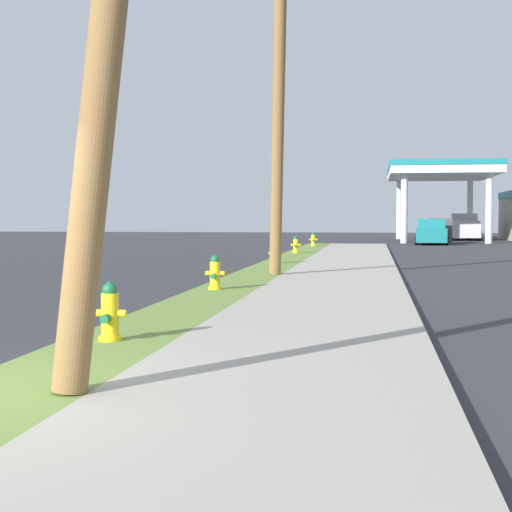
# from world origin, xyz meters

# --- Properties ---
(grass_verge) EXTENTS (1.40, 80.00, 0.12)m
(grass_verge) POSITION_xyz_m (0.70, 0.00, 0.06)
(grass_verge) COLOR olive
(grass_verge) RESTS_ON ground
(sidewalk_slab) EXTENTS (3.20, 80.00, 0.12)m
(sidewalk_slab) POSITION_xyz_m (3.00, 0.00, 0.06)
(sidewalk_slab) COLOR #A8A093
(sidewalk_slab) RESTS_ON ground
(fire_hydrant_nearest) EXTENTS (0.42, 0.38, 0.74)m
(fire_hydrant_nearest) POSITION_xyz_m (0.61, 3.00, 0.45)
(fire_hydrant_nearest) COLOR yellow
(fire_hydrant_nearest) RESTS_ON grass_verge
(fire_hydrant_second) EXTENTS (0.42, 0.38, 0.74)m
(fire_hydrant_second) POSITION_xyz_m (0.51, 10.01, 0.45)
(fire_hydrant_second) COLOR yellow
(fire_hydrant_second) RESTS_ON grass_verge
(fire_hydrant_third) EXTENTS (0.42, 0.37, 0.74)m
(fire_hydrant_third) POSITION_xyz_m (0.60, 19.53, 0.45)
(fire_hydrant_third) COLOR yellow
(fire_hydrant_third) RESTS_ON grass_verge
(fire_hydrant_fourth) EXTENTS (0.42, 0.37, 0.74)m
(fire_hydrant_fourth) POSITION_xyz_m (0.52, 27.42, 0.45)
(fire_hydrant_fourth) COLOR yellow
(fire_hydrant_fourth) RESTS_ON grass_verge
(fire_hydrant_fifth) EXTENTS (0.42, 0.38, 0.74)m
(fire_hydrant_fifth) POSITION_xyz_m (0.64, 35.75, 0.45)
(fire_hydrant_fifth) COLOR yellow
(fire_hydrant_fifth) RESTS_ON grass_verge
(utility_pole_midground) EXTENTS (0.78, 2.25, 9.60)m
(utility_pole_midground) POSITION_xyz_m (1.41, 13.87, 5.00)
(utility_pole_midground) COLOR olive
(utility_pole_midground) RESTS_ON grass_verge
(car_teal_by_near_pump) EXTENTS (2.22, 4.62, 1.57)m
(car_teal_by_near_pump) POSITION_xyz_m (7.43, 42.66, 0.72)
(car_teal_by_near_pump) COLOR #197075
(car_teal_by_near_pump) RESTS_ON ground
(truck_silver_at_forecourt) EXTENTS (2.42, 5.51, 1.97)m
(truck_silver_at_forecourt) POSITION_xyz_m (10.56, 52.95, 0.91)
(truck_silver_at_forecourt) COLOR #BCBCC1
(truck_silver_at_forecourt) RESTS_ON ground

